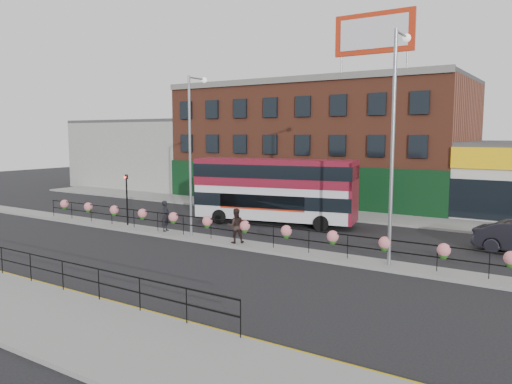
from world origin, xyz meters
The scene contains 17 objects.
ground centered at (0.00, 0.00, 0.00)m, with size 120.00×120.00×0.00m, color black.
south_pavement centered at (0.00, -12.00, 0.07)m, with size 60.00×4.00×0.15m, color gray.
north_pavement centered at (0.00, 12.00, 0.07)m, with size 60.00×4.00×0.15m, color gray.
median centered at (0.00, 0.00, 0.07)m, with size 60.00×1.60×0.15m, color gray.
yellow_line_inner centered at (0.00, -9.70, 0.01)m, with size 60.00×0.10×0.01m, color gold.
yellow_line_outer centered at (0.00, -9.88, 0.01)m, with size 60.00×0.10×0.01m, color gold.
brick_building centered at (-4.00, 19.96, 5.13)m, with size 25.00×12.21×10.30m.
warehouse_west centered at (-24.25, 20.00, 3.65)m, with size 15.50×12.00×7.30m.
billboard centered at (2.50, 14.99, 13.18)m, with size 6.00×0.29×4.40m.
median_railing centered at (0.00, 0.00, 1.05)m, with size 30.04×0.56×1.23m.
south_railing centered at (-2.00, -10.10, 0.96)m, with size 20.04×0.05×1.12m.
double_decker_bus centered at (-0.73, 6.40, 2.61)m, with size 10.79×4.60×4.25m.
pedestrian_a centered at (-4.57, 0.23, 1.06)m, with size 0.63×0.77×1.82m, color black.
pedestrian_b centered at (0.75, -0.13, 1.07)m, with size 1.13×1.11×1.83m, color black.
lamp_column_west centered at (-2.47, 0.29, 5.43)m, with size 0.32×1.56×8.92m.
lamp_column_east centered at (8.95, 0.26, 6.16)m, with size 0.36×1.78×10.14m.
traffic_light_median centered at (-8.00, 0.39, 2.47)m, with size 0.15×0.28×3.65m.
Camera 1 is at (15.75, -21.21, 5.91)m, focal length 35.00 mm.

